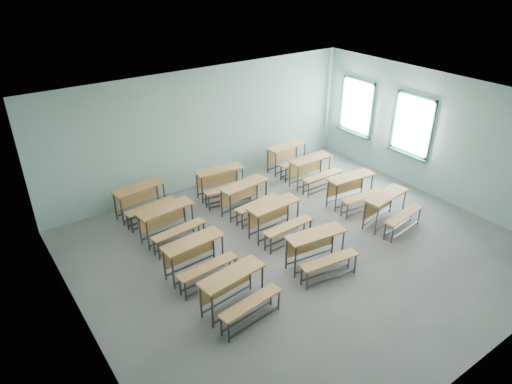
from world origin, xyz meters
The scene contains 13 objects.
room centered at (0.08, 0.03, 1.60)m, with size 9.04×8.04×3.24m.
desk_unit_r0c0 centered at (-2.18, -0.81, 0.53)m, with size 1.34×0.98×0.78m.
desk_unit_r0c1 centered at (-0.14, -0.71, 0.53)m, with size 1.36×1.00×0.78m.
desk_unit_r0c2 centered at (2.33, -0.43, 0.53)m, with size 1.36×1.00×0.78m.
desk_unit_r1c0 centered at (-2.26, 0.49, 0.53)m, with size 1.30×0.91×0.78m.
desk_unit_r1c1 centered at (-0.08, 0.73, 0.53)m, with size 1.29×0.89×0.78m.
desk_unit_r1c2 centered at (2.34, 0.73, 0.53)m, with size 1.33×0.95×0.78m.
desk_unit_r2c0 centered at (-2.13, 1.98, 0.53)m, with size 1.33×0.96×0.78m.
desk_unit_r2c1 centered at (-0.06, 1.94, 0.53)m, with size 1.34×0.97×0.78m.
desk_unit_r2c2 centered at (2.27, 2.16, 0.53)m, with size 1.26×0.85×0.78m.
desk_unit_r3c0 centered at (-2.21, 3.29, 0.53)m, with size 1.34×0.97×0.78m.
desk_unit_r3c1 centered at (-0.14, 2.99, 0.53)m, with size 1.35×0.99×0.78m.
desk_unit_r3c2 centered at (2.32, 3.25, 0.53)m, with size 1.31×0.93×0.78m.
Camera 1 is at (-5.54, -6.13, 5.80)m, focal length 32.00 mm.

